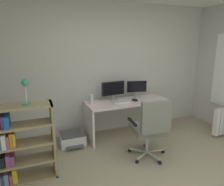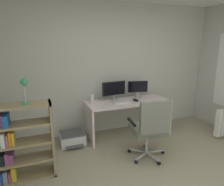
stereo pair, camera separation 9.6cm
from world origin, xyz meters
name	(u,v)px [view 1 (the left image)]	position (x,y,z in m)	size (l,w,h in m)	color
wall_back	(107,69)	(0.00, 2.28, 1.32)	(4.66, 0.10, 2.63)	beige
desk	(128,109)	(0.26, 1.84, 0.55)	(1.66, 0.66, 0.72)	silver
monitor_main	(113,89)	(0.00, 1.97, 0.95)	(0.49, 0.18, 0.38)	#B2B5B7
monitor_secondary	(137,88)	(0.53, 1.97, 0.94)	(0.41, 0.18, 0.36)	#B2B5B7
keyboard	(122,102)	(0.09, 1.76, 0.73)	(0.34, 0.13, 0.02)	silver
computer_mouse	(135,100)	(0.39, 1.78, 0.74)	(0.06, 0.10, 0.03)	black
desktop_speaker	(91,99)	(-0.47, 1.93, 0.81)	(0.07, 0.07, 0.17)	silver
office_chair	(151,126)	(0.19, 0.88, 0.57)	(0.64, 0.63, 1.03)	#B7BABC
bookshelf	(18,145)	(-1.74, 1.07, 0.53)	(0.78, 0.29, 1.07)	#917F58
desk_lamp	(26,87)	(-1.57, 1.07, 1.31)	(0.11, 0.11, 0.34)	#339263
printer	(72,139)	(-0.88, 1.86, 0.11)	(0.45, 0.50, 0.22)	silver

